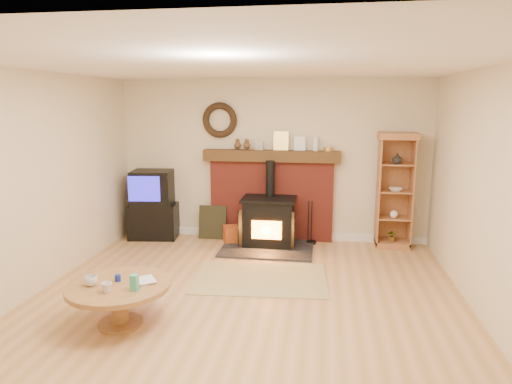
% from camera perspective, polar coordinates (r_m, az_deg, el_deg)
% --- Properties ---
extents(ground, '(5.50, 5.50, 0.00)m').
position_cam_1_polar(ground, '(5.17, -1.69, -14.44)').
color(ground, '#AC7F47').
rests_on(ground, ground).
extents(room_shell, '(5.02, 5.52, 2.61)m').
position_cam_1_polar(room_shell, '(4.79, -1.82, 4.94)').
color(room_shell, beige).
rests_on(room_shell, ground).
extents(chimney_breast, '(2.20, 0.22, 1.78)m').
position_cam_1_polar(chimney_breast, '(7.44, 1.93, 0.06)').
color(chimney_breast, maroon).
rests_on(chimney_breast, ground).
extents(wood_stove, '(1.40, 1.00, 1.33)m').
position_cam_1_polar(wood_stove, '(7.16, 1.59, -3.86)').
color(wood_stove, black).
rests_on(wood_stove, ground).
extents(area_rug, '(1.76, 1.27, 0.01)m').
position_cam_1_polar(area_rug, '(5.98, 0.52, -10.73)').
color(area_rug, brown).
rests_on(area_rug, ground).
extents(tv_unit, '(0.83, 0.63, 1.13)m').
position_cam_1_polar(tv_unit, '(7.78, -12.73, -1.68)').
color(tv_unit, black).
rests_on(tv_unit, ground).
extents(curio_cabinet, '(0.57, 0.41, 1.79)m').
position_cam_1_polar(curio_cabinet, '(7.35, 16.93, 0.19)').
color(curio_cabinet, brown).
rests_on(curio_cabinet, ground).
extents(firelog_box, '(0.51, 0.41, 0.27)m').
position_cam_1_polar(firelog_box, '(7.42, -2.31, -5.27)').
color(firelog_box, '#C88D1B').
rests_on(firelog_box, ground).
extents(leaning_painting, '(0.46, 0.12, 0.55)m').
position_cam_1_polar(leaning_painting, '(7.62, -5.45, -3.78)').
color(leaning_painting, black).
rests_on(leaning_painting, ground).
extents(fire_tools, '(0.16, 0.16, 0.70)m').
position_cam_1_polar(fire_tools, '(7.40, 6.86, -5.63)').
color(fire_tools, black).
rests_on(fire_tools, ground).
extents(coffee_table, '(1.04, 1.04, 0.60)m').
position_cam_1_polar(coffee_table, '(4.91, -16.82, -11.83)').
color(coffee_table, brown).
rests_on(coffee_table, ground).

